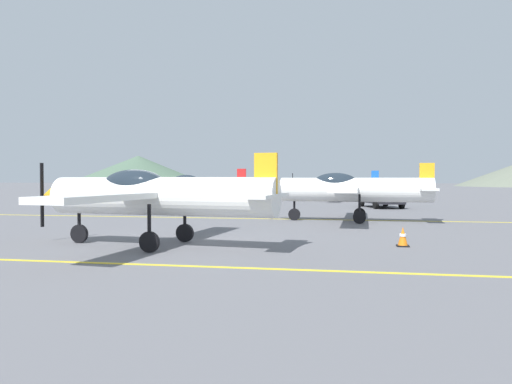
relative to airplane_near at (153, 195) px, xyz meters
The scene contains 10 objects.
ground_plane 2.06m from the airplane_near, 79.80° to the left, with size 400.00×400.00×0.00m, color slate.
apron_line_near 3.34m from the airplane_near, 85.28° to the right, with size 80.00×0.16×0.01m, color yellow.
apron_line_far 10.33m from the airplane_near, 88.63° to the left, with size 80.00×0.16×0.01m, color yellow.
airplane_near is the anchor object (origin of this frame).
airplane_mid 11.17m from the airplane_near, 58.55° to the left, with size 7.90×9.10×2.73m.
airplane_far 20.68m from the airplane_near, 104.34° to the left, with size 7.90×9.11×2.73m.
airplane_back 31.00m from the airplane_near, 80.99° to the left, with size 7.96×9.14×2.73m.
car_sedan 22.44m from the airplane_near, 68.64° to the left, with size 2.97×4.64×1.62m.
traffic_cone_front 7.55m from the airplane_near, ahead, with size 0.36×0.36×0.59m.
hill_left 171.70m from the airplane_near, 114.34° to the left, with size 52.07×52.07×10.68m, color #4C6651.
Camera 1 is at (5.36, -14.83, 2.02)m, focal length 33.64 mm.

